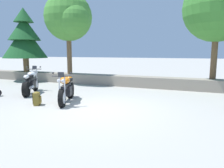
% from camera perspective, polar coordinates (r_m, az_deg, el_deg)
% --- Properties ---
extents(ground_plane, '(120.00, 120.00, 0.00)m').
position_cam_1_polar(ground_plane, '(6.82, -4.31, -6.79)').
color(ground_plane, '#A3A099').
extents(stone_wall, '(36.00, 0.80, 0.55)m').
position_cam_1_polar(stone_wall, '(11.19, 6.50, 0.71)').
color(stone_wall, gray).
rests_on(stone_wall, ground).
extents(motorcycle_white_near_left, '(1.15, 1.90, 1.18)m').
position_cam_1_polar(motorcycle_white_near_left, '(9.92, -21.15, 0.38)').
color(motorcycle_white_near_left, black).
rests_on(motorcycle_white_near_left, ground).
extents(motorcycle_orange_centre, '(1.02, 1.97, 1.18)m').
position_cam_1_polar(motorcycle_orange_centre, '(7.80, -12.33, -1.35)').
color(motorcycle_orange_centre, black).
rests_on(motorcycle_orange_centre, ground).
extents(rider_backpack, '(0.34, 0.35, 0.47)m').
position_cam_1_polar(rider_backpack, '(7.69, -19.75, -3.65)').
color(rider_backpack, brown).
rests_on(rider_backpack, ground).
extents(pine_tree_far_left, '(2.75, 2.75, 4.01)m').
position_cam_1_polar(pine_tree_far_left, '(14.66, -22.69, 11.69)').
color(pine_tree_far_left, brown).
rests_on(pine_tree_far_left, stone_wall).
extents(leafy_tree_mid_left, '(2.84, 2.71, 4.60)m').
position_cam_1_polar(leafy_tree_mid_left, '(12.58, -11.51, 17.22)').
color(leafy_tree_mid_left, brown).
rests_on(leafy_tree_mid_left, stone_wall).
extents(leafy_tree_mid_right, '(3.24, 3.09, 4.80)m').
position_cam_1_polar(leafy_tree_mid_right, '(11.08, 27.61, 17.70)').
color(leafy_tree_mid_right, brown).
rests_on(leafy_tree_mid_right, stone_wall).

